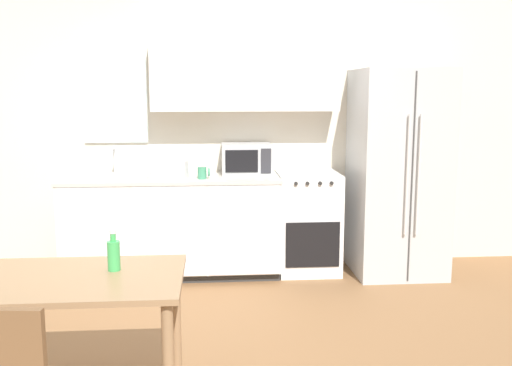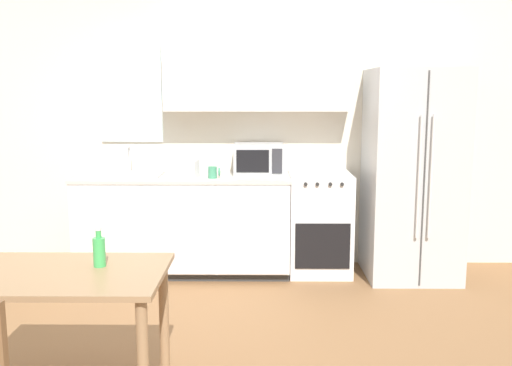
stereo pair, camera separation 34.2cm
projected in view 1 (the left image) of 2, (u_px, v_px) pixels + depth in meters
The scene contains 11 objects.
ground_plane at pixel (206, 358), 3.65m from camera, with size 12.00×12.00×0.00m, color olive.
wall_back at pixel (211, 116), 5.43m from camera, with size 12.00×0.38×2.70m.
kitchen_counter at pixel (173, 226), 5.24m from camera, with size 1.96×0.68×0.92m.
oven_range at pixel (307, 222), 5.37m from camera, with size 0.57×0.60×0.94m.
refrigerator at pixel (397, 173), 5.27m from camera, with size 0.80×0.81×1.89m.
kitchen_sink at pixel (112, 175), 5.14m from camera, with size 0.65×0.41×0.26m.
microwave at pixel (247, 159), 5.32m from camera, with size 0.46×0.36×0.28m.
coffee_mug at pixel (203, 173), 5.03m from camera, with size 0.11×0.08×0.10m.
grocery_bag_0 at pixel (175, 168), 5.01m from camera, with size 0.22×0.20×0.24m.
dining_table at pixel (71, 300), 2.87m from camera, with size 1.12×0.71×0.77m.
drink_bottle at pixel (114, 254), 2.94m from camera, with size 0.06×0.06×0.21m.
Camera 1 is at (0.05, -3.44, 1.69)m, focal length 40.00 mm.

